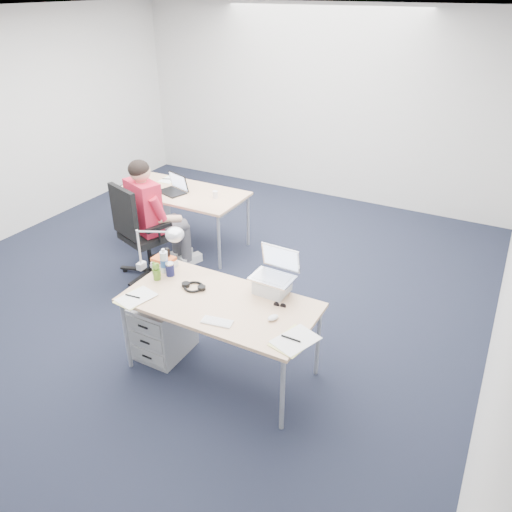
{
  "coord_description": "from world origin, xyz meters",
  "views": [
    {
      "loc": [
        2.81,
        -3.71,
        3.03
      ],
      "look_at": [
        0.94,
        -0.23,
        0.85
      ],
      "focal_mm": 35.0,
      "sensor_mm": 36.0,
      "label": 1
    }
  ],
  "objects_px": {
    "bear_figurine": "(156,271)",
    "computer_mouse": "(273,318)",
    "headphones": "(194,286)",
    "office_chair": "(146,251)",
    "desk_far": "(182,195)",
    "drawer_pedestal_near": "(164,327)",
    "seated_person": "(157,217)",
    "book_stack": "(164,262)",
    "silver_laptop": "(272,273)",
    "wireless_keyboard": "(217,322)",
    "water_bottle": "(164,261)",
    "desk_lamp": "(153,247)",
    "sunglasses": "(280,305)",
    "dark_laptop": "(171,184)",
    "can_koozie": "(170,269)",
    "far_cup": "(215,195)",
    "desk_near": "(220,306)",
    "drawer_pedestal_far": "(147,216)",
    "cordless_phone": "(168,257)"
  },
  "relations": [
    {
      "from": "wireless_keyboard",
      "to": "can_koozie",
      "type": "height_order",
      "value": "can_koozie"
    },
    {
      "from": "desk_lamp",
      "to": "headphones",
      "type": "bearing_deg",
      "value": 2.22
    },
    {
      "from": "silver_laptop",
      "to": "dark_laptop",
      "type": "height_order",
      "value": "silver_laptop"
    },
    {
      "from": "desk_far",
      "to": "drawer_pedestal_near",
      "type": "height_order",
      "value": "desk_far"
    },
    {
      "from": "office_chair",
      "to": "book_stack",
      "type": "distance_m",
      "value": 1.23
    },
    {
      "from": "drawer_pedestal_near",
      "to": "wireless_keyboard",
      "type": "bearing_deg",
      "value": -16.91
    },
    {
      "from": "drawer_pedestal_near",
      "to": "book_stack",
      "type": "distance_m",
      "value": 0.59
    },
    {
      "from": "silver_laptop",
      "to": "dark_laptop",
      "type": "distance_m",
      "value": 2.55
    },
    {
      "from": "desk_far",
      "to": "far_cup",
      "type": "distance_m",
      "value": 0.5
    },
    {
      "from": "desk_near",
      "to": "computer_mouse",
      "type": "height_order",
      "value": "computer_mouse"
    },
    {
      "from": "office_chair",
      "to": "wireless_keyboard",
      "type": "height_order",
      "value": "office_chair"
    },
    {
      "from": "can_koozie",
      "to": "book_stack",
      "type": "bearing_deg",
      "value": 145.68
    },
    {
      "from": "wireless_keyboard",
      "to": "water_bottle",
      "type": "bearing_deg",
      "value": 142.5
    },
    {
      "from": "bear_figurine",
      "to": "cordless_phone",
      "type": "relative_size",
      "value": 1.0
    },
    {
      "from": "headphones",
      "to": "dark_laptop",
      "type": "height_order",
      "value": "dark_laptop"
    },
    {
      "from": "seated_person",
      "to": "drawer_pedestal_near",
      "type": "xyz_separation_m",
      "value": [
        0.97,
        -1.19,
        -0.41
      ]
    },
    {
      "from": "wireless_keyboard",
      "to": "computer_mouse",
      "type": "bearing_deg",
      "value": 23.0
    },
    {
      "from": "desk_lamp",
      "to": "drawer_pedestal_far",
      "type": "bearing_deg",
      "value": 140.1
    },
    {
      "from": "far_cup",
      "to": "drawer_pedestal_near",
      "type": "bearing_deg",
      "value": -71.72
    },
    {
      "from": "drawer_pedestal_far",
      "to": "seated_person",
      "type": "bearing_deg",
      "value": -42.32
    },
    {
      "from": "book_stack",
      "to": "sunglasses",
      "type": "distance_m",
      "value": 1.22
    },
    {
      "from": "wireless_keyboard",
      "to": "headphones",
      "type": "bearing_deg",
      "value": 133.71
    },
    {
      "from": "seated_person",
      "to": "book_stack",
      "type": "bearing_deg",
      "value": -27.69
    },
    {
      "from": "seated_person",
      "to": "computer_mouse",
      "type": "bearing_deg",
      "value": -9.01
    },
    {
      "from": "desk_far",
      "to": "dark_laptop",
      "type": "xyz_separation_m",
      "value": [
        -0.08,
        -0.1,
        0.17
      ]
    },
    {
      "from": "desk_far",
      "to": "drawer_pedestal_far",
      "type": "bearing_deg",
      "value": -178.61
    },
    {
      "from": "drawer_pedestal_far",
      "to": "silver_laptop",
      "type": "relative_size",
      "value": 1.48
    },
    {
      "from": "headphones",
      "to": "far_cup",
      "type": "xyz_separation_m",
      "value": [
        -0.92,
        1.8,
        0.03
      ]
    },
    {
      "from": "bear_figurine",
      "to": "sunglasses",
      "type": "distance_m",
      "value": 1.15
    },
    {
      "from": "headphones",
      "to": "can_koozie",
      "type": "height_order",
      "value": "can_koozie"
    },
    {
      "from": "bear_figurine",
      "to": "desk_lamp",
      "type": "xyz_separation_m",
      "value": [
        -0.08,
        0.08,
        0.18
      ]
    },
    {
      "from": "book_stack",
      "to": "silver_laptop",
      "type": "bearing_deg",
      "value": 4.91
    },
    {
      "from": "headphones",
      "to": "office_chair",
      "type": "bearing_deg",
      "value": 137.83
    },
    {
      "from": "silver_laptop",
      "to": "wireless_keyboard",
      "type": "relative_size",
      "value": 1.54
    },
    {
      "from": "desk_far",
      "to": "can_koozie",
      "type": "relative_size",
      "value": 12.8
    },
    {
      "from": "bear_figurine",
      "to": "sunglasses",
      "type": "relative_size",
      "value": 1.62
    },
    {
      "from": "desk_near",
      "to": "water_bottle",
      "type": "bearing_deg",
      "value": 165.81
    },
    {
      "from": "office_chair",
      "to": "seated_person",
      "type": "height_order",
      "value": "seated_person"
    },
    {
      "from": "computer_mouse",
      "to": "cordless_phone",
      "type": "bearing_deg",
      "value": -172.43
    },
    {
      "from": "cordless_phone",
      "to": "drawer_pedestal_far",
      "type": "bearing_deg",
      "value": 157.91
    },
    {
      "from": "water_bottle",
      "to": "sunglasses",
      "type": "bearing_deg",
      "value": -0.28
    },
    {
      "from": "desk_near",
      "to": "cordless_phone",
      "type": "relative_size",
      "value": 9.34
    },
    {
      "from": "seated_person",
      "to": "desk_lamp",
      "type": "height_order",
      "value": "seated_person"
    },
    {
      "from": "bear_figurine",
      "to": "sunglasses",
      "type": "xyz_separation_m",
      "value": [
        1.14,
        0.13,
        -0.07
      ]
    },
    {
      "from": "computer_mouse",
      "to": "book_stack",
      "type": "xyz_separation_m",
      "value": [
        -1.25,
        0.26,
        0.03
      ]
    },
    {
      "from": "bear_figurine",
      "to": "computer_mouse",
      "type": "bearing_deg",
      "value": 5.73
    },
    {
      "from": "water_bottle",
      "to": "office_chair",
      "type": "bearing_deg",
      "value": 139.18
    },
    {
      "from": "desk_near",
      "to": "silver_laptop",
      "type": "height_order",
      "value": "silver_laptop"
    },
    {
      "from": "drawer_pedestal_far",
      "to": "can_koozie",
      "type": "height_order",
      "value": "can_koozie"
    },
    {
      "from": "desk_far",
      "to": "can_koozie",
      "type": "height_order",
      "value": "can_koozie"
    }
  ]
}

